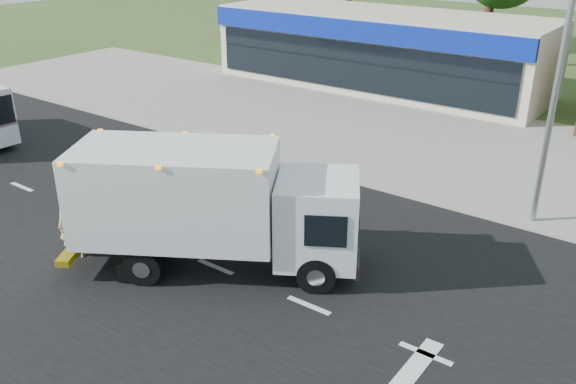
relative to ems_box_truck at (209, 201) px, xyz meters
name	(u,v)px	position (x,y,z in m)	size (l,w,h in m)	color
ground	(309,306)	(3.11, 0.00, -1.91)	(120.00, 120.00, 0.00)	#385123
road_asphalt	(309,306)	(3.11, 0.00, -1.91)	(60.00, 14.00, 0.02)	black
sidewalk	(446,191)	(3.11, 8.20, -1.85)	(60.00, 2.40, 0.12)	gray
parking_apron	(503,146)	(3.11, 14.00, -1.90)	(60.00, 9.00, 0.02)	gray
lane_markings	(325,357)	(4.46, -1.35, -1.89)	(55.20, 7.00, 0.01)	silver
ems_box_truck	(209,201)	(0.00, 0.00, 0.00)	(7.60, 5.80, 3.32)	black
emergency_worker	(72,224)	(-3.33, -1.82, -0.92)	(0.80, 0.83, 2.03)	tan
retail_strip_mall	(380,49)	(-5.89, 19.93, 0.10)	(18.00, 6.20, 4.00)	beige
traffic_signal_pole	(537,58)	(5.47, 7.60, 3.01)	(3.51, 0.25, 8.00)	gray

